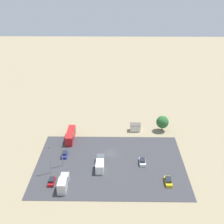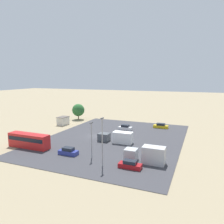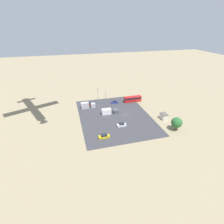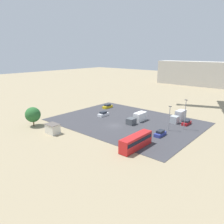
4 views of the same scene
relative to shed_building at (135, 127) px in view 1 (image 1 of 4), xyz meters
name	(u,v)px [view 1 (image 1 of 4)]	position (x,y,z in m)	size (l,w,h in m)	color
ground_plane	(111,154)	(9.23, 16.67, -1.44)	(400.00, 400.00, 0.00)	gray
parking_lot_surface	(110,164)	(9.23, 22.95, -1.40)	(47.34, 35.39, 0.08)	#38383D
shed_building	(135,127)	(0.00, 0.00, 0.00)	(4.14, 2.93, 2.85)	silver
bus	(71,135)	(24.05, 7.32, 0.44)	(2.55, 10.51, 3.33)	red
parked_car_0	(65,154)	(24.53, 18.53, -0.69)	(1.80, 4.21, 1.59)	navy
parked_car_1	(168,181)	(-7.88, 32.47, -0.71)	(1.85, 4.67, 1.55)	gold
parked_car_2	(52,181)	(26.14, 32.95, -0.74)	(1.71, 4.23, 1.48)	maroon
parked_car_3	(142,162)	(-1.10, 22.55, -0.68)	(1.92, 4.21, 1.62)	silver
parked_truck_0	(100,164)	(12.39, 25.10, -0.04)	(2.46, 8.97, 2.88)	#4C5156
parked_truck_1	(63,184)	(22.41, 35.20, 0.18)	(2.39, 7.92, 3.35)	#ADB2B7
tree_near_shed	(162,122)	(-10.33, -0.06, 2.29)	(4.79, 4.79, 6.12)	brown
light_pole_lot_centre	(62,154)	(24.30, 24.09, 2.82)	(0.90, 0.28, 7.50)	gray
light_pole_lot_edge	(50,159)	(27.36, 27.94, 3.70)	(0.90, 0.28, 9.24)	gray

